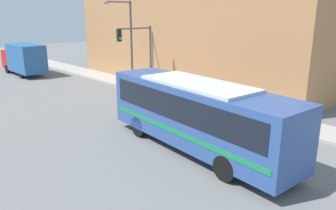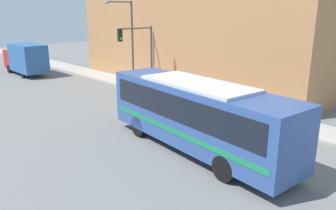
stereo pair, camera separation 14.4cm
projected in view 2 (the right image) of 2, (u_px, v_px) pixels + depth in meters
ground_plane at (254, 162)px, 14.57m from camera, size 120.00×120.00×0.00m
sidewalk at (111, 79)px, 32.37m from camera, size 2.55×70.00×0.15m
building_facade at (189, 22)px, 29.18m from camera, size 6.00×25.17×11.08m
city_bus at (196, 112)px, 15.31m from camera, size 3.53×10.70×3.37m
delivery_truck at (26, 58)px, 34.37m from camera, size 2.36×6.76×3.23m
fire_hydrant at (231, 107)px, 21.32m from camera, size 0.21×0.29×0.70m
traffic_light_pole at (140, 48)px, 25.44m from camera, size 3.28×0.35×5.24m
street_lamp at (129, 37)px, 27.65m from camera, size 2.74×0.28×7.16m
pedestrian_near_corner at (182, 84)px, 25.14m from camera, size 0.34×0.34×1.86m
pedestrian_mid_block at (158, 80)px, 27.12m from camera, size 0.34×0.34×1.67m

